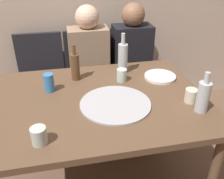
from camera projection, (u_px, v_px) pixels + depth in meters
dining_table at (100, 109)px, 1.62m from camera, size 1.32×1.00×0.76m
pizza_tray at (115, 104)px, 1.51m from camera, size 0.43×0.43×0.01m
wine_bottle at (203, 96)px, 1.41m from camera, size 0.07×0.07×0.25m
beer_bottle at (75, 66)px, 1.76m from camera, size 0.06×0.06×0.26m
water_bottle at (123, 58)px, 1.86m from camera, size 0.07×0.07×0.30m
tumbler_near at (39, 136)px, 1.20m from camera, size 0.08×0.08×0.09m
tumbler_far at (191, 96)px, 1.52m from camera, size 0.08×0.08×0.09m
wine_glass at (122, 75)px, 1.77m from camera, size 0.07×0.07×0.09m
soda_can at (49, 83)px, 1.63m from camera, size 0.07×0.07×0.12m
plate_stack at (160, 77)px, 1.82m from camera, size 0.23×0.23×0.02m
chair_left at (42, 76)px, 2.39m from camera, size 0.44×0.44×0.90m
chair_middle at (89, 72)px, 2.47m from camera, size 0.44×0.44×0.90m
chair_right at (129, 68)px, 2.55m from camera, size 0.44×0.44×0.90m
guest_in_sweater at (91, 66)px, 2.28m from camera, size 0.36×0.56×1.17m
guest_in_beanie at (134, 63)px, 2.36m from camera, size 0.36×0.56×1.17m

